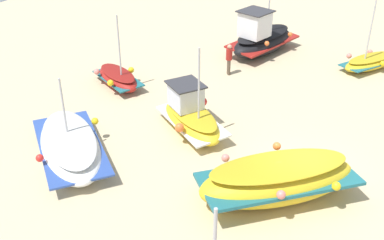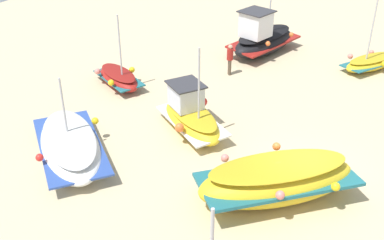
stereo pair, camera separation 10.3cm
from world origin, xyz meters
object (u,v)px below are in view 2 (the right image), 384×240
(fishing_boat_1, at_px, (70,145))
(fishing_boat_3, at_px, (191,116))
(fishing_boat_7, at_px, (119,78))
(person_walking, at_px, (230,58))
(fishing_boat_0, at_px, (263,39))
(fishing_boat_2, at_px, (277,179))
(fishing_boat_5, at_px, (372,62))

(fishing_boat_1, height_order, fishing_boat_3, fishing_boat_3)
(fishing_boat_1, bearing_deg, fishing_boat_7, 149.19)
(person_walking, bearing_deg, fishing_boat_3, 61.37)
(fishing_boat_0, xyz_separation_m, fishing_boat_7, (7.53, -4.27, -0.45))
(fishing_boat_1, distance_m, fishing_boat_3, 4.87)
(fishing_boat_2, distance_m, person_walking, 9.97)
(fishing_boat_0, relative_size, fishing_boat_1, 0.96)
(fishing_boat_0, xyz_separation_m, fishing_boat_5, (-0.90, 5.80, -0.50))
(fishing_boat_0, xyz_separation_m, person_walking, (3.55, -0.26, 0.05))
(fishing_boat_7, bearing_deg, fishing_boat_3, -175.33)
(fishing_boat_0, relative_size, fishing_boat_7, 1.39)
(fishing_boat_0, height_order, person_walking, fishing_boat_0)
(fishing_boat_3, xyz_separation_m, person_walking, (-5.80, -1.18, 0.26))
(fishing_boat_0, distance_m, fishing_boat_3, 9.40)
(fishing_boat_3, bearing_deg, fishing_boat_1, 85.74)
(fishing_boat_1, xyz_separation_m, fishing_boat_7, (-5.79, -2.36, -0.08))
(fishing_boat_2, xyz_separation_m, fishing_boat_7, (-4.12, -9.82, -0.33))
(fishing_boat_0, bearing_deg, fishing_boat_3, 18.58)
(fishing_boat_3, xyz_separation_m, fishing_boat_7, (-1.83, -5.19, -0.24))
(fishing_boat_3, bearing_deg, fishing_boat_0, -53.10)
(fishing_boat_5, height_order, fishing_boat_7, fishing_boat_5)
(fishing_boat_0, height_order, fishing_boat_3, fishing_boat_0)
(fishing_boat_2, bearing_deg, fishing_boat_5, -137.38)
(fishing_boat_3, height_order, person_walking, fishing_boat_3)
(fishing_boat_5, bearing_deg, fishing_boat_7, 158.10)
(fishing_boat_3, bearing_deg, fishing_boat_2, -175.10)
(fishing_boat_2, height_order, person_walking, person_walking)
(fishing_boat_2, relative_size, fishing_boat_5, 1.41)
(fishing_boat_7, height_order, person_walking, fishing_boat_7)
(fishing_boat_3, distance_m, fishing_boat_5, 11.36)
(fishing_boat_2, height_order, fishing_boat_7, fishing_boat_7)
(fishing_boat_2, xyz_separation_m, fishing_boat_5, (-12.54, 0.25, -0.37))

